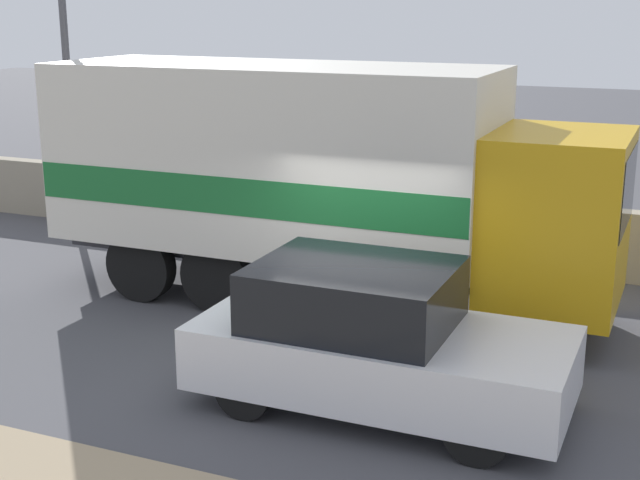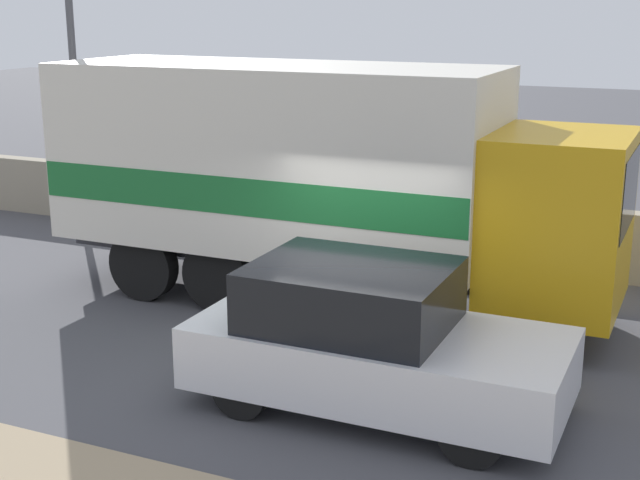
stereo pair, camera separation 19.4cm
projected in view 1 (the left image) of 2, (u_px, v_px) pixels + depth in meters
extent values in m
plane|color=#47474C|center=(328.00, 380.00, 10.75)|extent=(80.00, 80.00, 0.00)
cube|color=gray|center=(450.00, 229.00, 15.55)|extent=(60.00, 0.35, 1.16)
cylinder|color=#4C4C51|center=(65.00, 49.00, 16.66)|extent=(0.14, 0.14, 7.10)
cube|color=gold|center=(557.00, 219.00, 11.80)|extent=(1.73, 2.23, 2.30)
cube|color=black|center=(627.00, 190.00, 11.36)|extent=(0.06, 1.89, 1.01)
cube|color=#2D2D33|center=(275.00, 248.00, 13.60)|extent=(6.59, 1.35, 0.25)
cube|color=silver|center=(274.00, 154.00, 13.23)|extent=(6.59, 2.45, 2.64)
cube|color=#19662D|center=(274.00, 181.00, 13.33)|extent=(6.56, 2.47, 0.53)
cylinder|color=black|center=(562.00, 278.00, 12.92)|extent=(1.09, 0.28, 1.09)
cylinder|color=black|center=(539.00, 319.00, 11.24)|extent=(1.09, 0.28, 1.09)
cylinder|color=black|center=(204.00, 236.00, 15.19)|extent=(1.09, 0.28, 1.09)
cylinder|color=black|center=(141.00, 266.00, 13.51)|extent=(1.09, 0.28, 1.09)
cylinder|color=black|center=(274.00, 244.00, 14.69)|extent=(1.09, 0.28, 1.09)
cylinder|color=black|center=(217.00, 276.00, 13.01)|extent=(1.09, 0.28, 1.09)
cube|color=silver|center=(382.00, 358.00, 9.87)|extent=(4.14, 1.89, 0.71)
cube|color=black|center=(354.00, 295.00, 9.82)|extent=(2.15, 1.74, 0.68)
cylinder|color=black|center=(511.00, 371.00, 10.19)|extent=(0.66, 0.20, 0.66)
cylinder|color=black|center=(477.00, 433.00, 8.72)|extent=(0.66, 0.20, 0.66)
cylinder|color=black|center=(306.00, 339.00, 11.16)|extent=(0.66, 0.20, 0.66)
cylinder|color=black|center=(245.00, 390.00, 9.70)|extent=(0.66, 0.20, 0.66)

